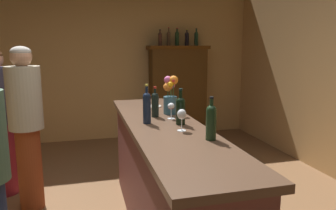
# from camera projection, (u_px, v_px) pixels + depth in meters

# --- Properties ---
(wall_back) EXTENTS (5.61, 0.12, 2.90)m
(wall_back) POSITION_uv_depth(u_px,v_px,m) (101.00, 59.00, 5.72)
(wall_back) COLOR tan
(wall_back) RESTS_ON ground
(bar_counter) EXTENTS (0.61, 2.63, 1.04)m
(bar_counter) POSITION_uv_depth(u_px,v_px,m) (165.00, 181.00, 2.78)
(bar_counter) COLOR brown
(bar_counter) RESTS_ON ground
(display_cabinet) EXTENTS (1.09, 0.41, 1.69)m
(display_cabinet) POSITION_uv_depth(u_px,v_px,m) (178.00, 90.00, 5.88)
(display_cabinet) COLOR #492D0F
(display_cabinet) RESTS_ON ground
(wine_bottle_riesling) EXTENTS (0.07, 0.07, 0.28)m
(wine_bottle_riesling) POSITION_uv_depth(u_px,v_px,m) (155.00, 103.00, 2.94)
(wine_bottle_riesling) COLOR black
(wine_bottle_riesling) RESTS_ON bar_counter
(wine_bottle_merlot) EXTENTS (0.08, 0.08, 0.30)m
(wine_bottle_merlot) POSITION_uv_depth(u_px,v_px,m) (181.00, 109.00, 2.66)
(wine_bottle_merlot) COLOR black
(wine_bottle_merlot) RESTS_ON bar_counter
(wine_bottle_chardonnay) EXTENTS (0.07, 0.07, 0.30)m
(wine_bottle_chardonnay) POSITION_uv_depth(u_px,v_px,m) (211.00, 121.00, 2.22)
(wine_bottle_chardonnay) COLOR #1C351D
(wine_bottle_chardonnay) RESTS_ON bar_counter
(wine_bottle_rose) EXTENTS (0.07, 0.07, 0.33)m
(wine_bottle_rose) POSITION_uv_depth(u_px,v_px,m) (147.00, 106.00, 2.69)
(wine_bottle_rose) COLOR #17233A
(wine_bottle_rose) RESTS_ON bar_counter
(wine_glass_front) EXTENTS (0.07, 0.07, 0.15)m
(wine_glass_front) POSITION_uv_depth(u_px,v_px,m) (171.00, 107.00, 2.86)
(wine_glass_front) COLOR white
(wine_glass_front) RESTS_ON bar_counter
(wine_glass_mid) EXTENTS (0.07, 0.07, 0.17)m
(wine_glass_mid) POSITION_uv_depth(u_px,v_px,m) (182.00, 115.00, 2.45)
(wine_glass_mid) COLOR white
(wine_glass_mid) RESTS_ON bar_counter
(flower_arrangement) EXTENTS (0.14, 0.13, 0.37)m
(flower_arrangement) POSITION_uv_depth(u_px,v_px,m) (170.00, 95.00, 3.07)
(flower_arrangement) COLOR #315A6B
(flower_arrangement) RESTS_ON bar_counter
(cheese_plate) EXTENTS (0.16, 0.16, 0.01)m
(cheese_plate) POSITION_uv_depth(u_px,v_px,m) (154.00, 106.00, 3.45)
(cheese_plate) COLOR white
(cheese_plate) RESTS_ON bar_counter
(display_bottle_left) EXTENTS (0.07, 0.07, 0.28)m
(display_bottle_left) POSITION_uv_depth(u_px,v_px,m) (160.00, 38.00, 5.63)
(display_bottle_left) COLOR #46271D
(display_bottle_left) RESTS_ON display_cabinet
(display_bottle_midleft) EXTENTS (0.07, 0.07, 0.32)m
(display_bottle_midleft) POSITION_uv_depth(u_px,v_px,m) (169.00, 38.00, 5.67)
(display_bottle_midleft) COLOR #45301F
(display_bottle_midleft) RESTS_ON display_cabinet
(display_bottle_center) EXTENTS (0.07, 0.07, 0.31)m
(display_bottle_center) POSITION_uv_depth(u_px,v_px,m) (177.00, 38.00, 5.71)
(display_bottle_center) COLOR #1B331A
(display_bottle_center) RESTS_ON display_cabinet
(display_bottle_midright) EXTENTS (0.08, 0.08, 0.29)m
(display_bottle_midright) POSITION_uv_depth(u_px,v_px,m) (187.00, 38.00, 5.76)
(display_bottle_midright) COLOR black
(display_bottle_midright) RESTS_ON display_cabinet
(display_bottle_right) EXTENTS (0.07, 0.07, 0.31)m
(display_bottle_right) POSITION_uv_depth(u_px,v_px,m) (196.00, 38.00, 5.80)
(display_bottle_right) COLOR #1B3522
(display_bottle_right) RESTS_ON display_cabinet
(patron_in_grey) EXTENTS (0.33, 0.33, 1.68)m
(patron_in_grey) POSITION_uv_depth(u_px,v_px,m) (26.00, 121.00, 3.22)
(patron_in_grey) COLOR brown
(patron_in_grey) RESTS_ON ground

